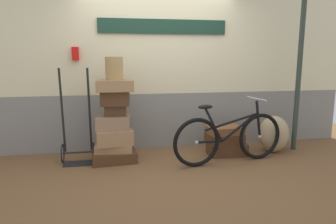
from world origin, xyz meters
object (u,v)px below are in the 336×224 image
suitcase_2 (114,137)px  suitcase_1 (114,147)px  luggage_trolley (77,141)px  burlap_sack (274,134)px  bicycle (229,138)px  suitcase_3 (113,123)px  suitcase_9 (225,130)px  suitcase_8 (225,138)px  suitcase_7 (227,149)px  suitcase_0 (114,156)px  suitcase_5 (115,98)px  wicker_basket (114,68)px  suitcase_4 (116,110)px  suitcase_6 (115,85)px

suitcase_2 → suitcase_1: bearing=118.5°
luggage_trolley → burlap_sack: luggage_trolley is taller
suitcase_1 → bicycle: 1.69m
suitcase_3 → suitcase_9: size_ratio=0.90×
suitcase_8 → suitcase_7: bearing=-24.7°
suitcase_1 → suitcase_7: suitcase_1 is taller
suitcase_8 → suitcase_9: bearing=-109.4°
suitcase_3 → luggage_trolley: (-0.52, 0.05, -0.26)m
suitcase_3 → luggage_trolley: size_ratio=0.34×
suitcase_0 → suitcase_3: bearing=74.5°
suitcase_5 → wicker_basket: (-0.00, 0.00, 0.42)m
suitcase_2 → burlap_sack: size_ratio=0.87×
suitcase_0 → luggage_trolley: luggage_trolley is taller
suitcase_4 → suitcase_6: bearing=-74.1°
luggage_trolley → suitcase_3: bearing=-5.1°
wicker_basket → suitcase_8: bearing=-0.5°
suitcase_7 → suitcase_8: 0.18m
suitcase_7 → burlap_sack: 0.82m
wicker_basket → luggage_trolley: 1.18m
suitcase_1 → suitcase_4: bearing=24.2°
suitcase_9 → luggage_trolley: luggage_trolley is taller
suitcase_9 → bicycle: bearing=-105.5°
suitcase_0 → suitcase_2: (0.01, -0.01, 0.29)m
suitcase_2 → suitcase_5: size_ratio=1.30×
suitcase_6 → suitcase_7: 1.98m
suitcase_2 → luggage_trolley: (-0.53, 0.06, -0.05)m
suitcase_4 → suitcase_7: (1.70, -0.05, -0.66)m
suitcase_2 → suitcase_5: 0.57m
suitcase_9 → wicker_basket: 1.93m
suitcase_5 → suitcase_8: (1.67, -0.01, -0.67)m
suitcase_5 → suitcase_7: size_ratio=0.67×
suitcase_8 → suitcase_9: size_ratio=1.03×
suitcase_2 → burlap_sack: burlap_sack is taller
suitcase_7 → burlap_sack: burlap_sack is taller
suitcase_0 → suitcase_9: suitcase_9 is taller
suitcase_6 → wicker_basket: wicker_basket is taller
suitcase_4 → suitcase_6: (0.01, -0.03, 0.36)m
suitcase_0 → burlap_sack: (2.54, -0.02, 0.22)m
suitcase_6 → suitcase_9: suitcase_6 is taller
suitcase_0 → wicker_basket: bearing=-3.0°
suitcase_7 → bicycle: bicycle is taller
suitcase_8 → luggage_trolley: luggage_trolley is taller
suitcase_4 → suitcase_8: bearing=3.6°
suitcase_3 → bicycle: bicycle is taller
suitcase_2 → luggage_trolley: 0.53m
suitcase_0 → suitcase_8: suitcase_8 is taller
suitcase_9 → suitcase_7: bearing=-13.5°
suitcase_5 → wicker_basket: size_ratio=1.23×
suitcase_9 → wicker_basket: (-1.67, 0.02, 0.96)m
suitcase_3 → bicycle: (1.64, -0.38, -0.21)m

